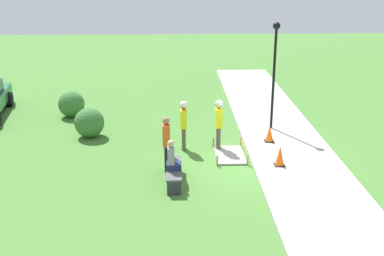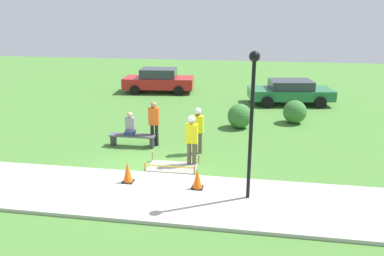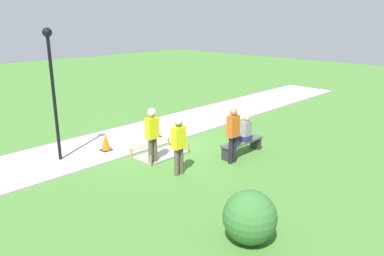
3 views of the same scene
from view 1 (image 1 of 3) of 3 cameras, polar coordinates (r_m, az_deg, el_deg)
ground_plane at (r=15.75m, az=7.09°, el=-4.28°), size 60.00×60.00×0.00m
sidewalk at (r=16.02m, az=12.28°, el=-3.98°), size 28.00×2.92×0.10m
wet_concrete_patch at (r=16.33m, az=4.48°, el=-3.18°), size 1.71×1.03×0.36m
traffic_cone_near_patch at (r=15.43m, az=10.38°, el=-3.26°), size 0.34×0.34×0.65m
traffic_cone_far_patch at (r=17.43m, az=9.17°, el=-0.65°), size 0.34×0.34×0.60m
park_bench at (r=14.27m, az=-2.15°, el=-5.20°), size 1.79×0.44×0.48m
person_seated_on_bench at (r=14.00m, az=-2.38°, el=-3.53°), size 0.36×0.44×0.89m
worker_supervisor at (r=16.48m, az=-0.99°, el=0.82°), size 0.40×0.25×1.75m
worker_assistant at (r=16.50m, az=3.19°, el=0.93°), size 0.40×0.26×1.80m
bystander_in_orange_shirt at (r=14.78m, az=-3.05°, el=-1.50°), size 0.40×0.23×1.78m
lamppost_near at (r=18.29m, az=9.77°, el=7.88°), size 0.28×0.28×4.06m
shrub_rounded_near at (r=18.27m, az=-12.08°, el=0.62°), size 1.11×1.11×1.11m
shrub_rounded_mid at (r=20.88m, az=-14.10°, el=2.76°), size 1.10×1.10×1.10m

